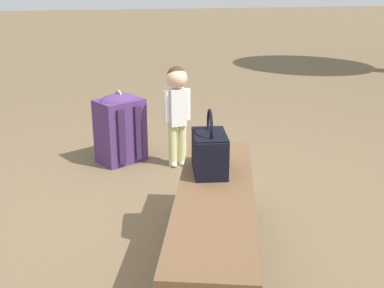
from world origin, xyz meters
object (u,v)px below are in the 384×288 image
object	(u,v)px
park_bench	(215,202)
backpack_large	(120,126)
handbag	(210,151)
child_standing	(177,101)

from	to	relation	value
park_bench	backpack_large	distance (m)	1.79
park_bench	handbag	size ratio (longest dim) A/B	4.48
handbag	park_bench	bearing A→B (deg)	173.10
park_bench	child_standing	distance (m)	1.56
park_bench	backpack_large	xyz separation A→B (m)	(1.74, 0.39, -0.09)
park_bench	handbag	distance (m)	0.34
handbag	backpack_large	distance (m)	1.55
park_bench	backpack_large	world-z (taller)	backpack_large
child_standing	park_bench	bearing A→B (deg)	177.76
handbag	backpack_large	world-z (taller)	handbag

